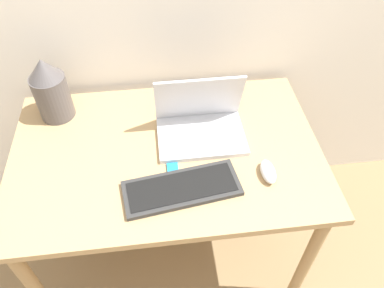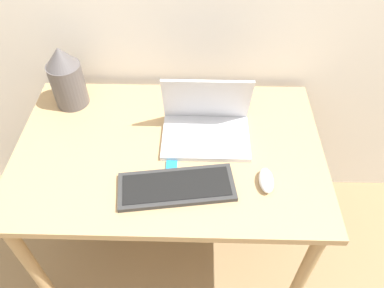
{
  "view_description": "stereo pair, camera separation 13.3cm",
  "coord_description": "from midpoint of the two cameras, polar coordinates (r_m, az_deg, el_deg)",
  "views": [
    {
      "loc": [
        -0.02,
        -0.59,
        1.83
      ],
      "look_at": [
        0.09,
        0.32,
        0.86
      ],
      "focal_mm": 35.0,
      "sensor_mm": 36.0,
      "label": 1
    },
    {
      "loc": [
        0.12,
        -0.59,
        1.83
      ],
      "look_at": [
        0.09,
        0.32,
        0.86
      ],
      "focal_mm": 35.0,
      "sensor_mm": 36.0,
      "label": 2
    }
  ],
  "objects": [
    {
      "name": "laptop",
      "position": [
        1.47,
        4.74,
        2.93
      ],
      "size": [
        0.34,
        0.24,
        0.25
      ],
      "color": "silver",
      "rests_on": "desk"
    },
    {
      "name": "vase",
      "position": [
        1.63,
        -16.43,
        9.64
      ],
      "size": [
        0.14,
        0.14,
        0.28
      ],
      "color": "#514C4C",
      "rests_on": "desk"
    },
    {
      "name": "mp3_player",
      "position": [
        1.39,
        -0.39,
        -3.52
      ],
      "size": [
        0.04,
        0.05,
        0.01
      ],
      "color": "#1E7FB7",
      "rests_on": "desk"
    },
    {
      "name": "keyboard",
      "position": [
        1.32,
        0.53,
        -6.7
      ],
      "size": [
        0.43,
        0.21,
        0.02
      ],
      "color": "#2D2D2D",
      "rests_on": "desk"
    },
    {
      "name": "desk",
      "position": [
        1.53,
        -0.92,
        -3.0
      ],
      "size": [
        1.2,
        0.78,
        0.76
      ],
      "color": "tan",
      "rests_on": "ground_plane"
    },
    {
      "name": "mouse",
      "position": [
        1.37,
        14.02,
        -5.55
      ],
      "size": [
        0.05,
        0.11,
        0.04
      ],
      "color": "silver",
      "rests_on": "desk"
    }
  ]
}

